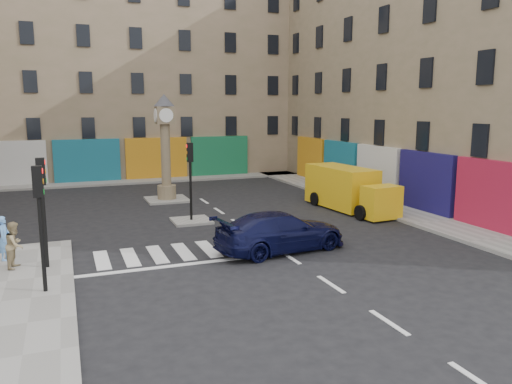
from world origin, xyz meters
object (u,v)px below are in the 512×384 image
yellow_van (348,189)px  traffic_light_island (190,169)px  pedestrian_tan (15,245)px  traffic_light_left_near (40,209)px  traffic_light_left_far (42,195)px  navy_sedan (281,231)px  clock_pillar (165,141)px  pedestrian_blue (4,238)px

yellow_van → traffic_light_island: bearing=174.5°
yellow_van → pedestrian_tan: yellow_van is taller
traffic_light_left_near → yellow_van: bearing=27.1°
traffic_light_left_far → navy_sedan: (8.35, -0.60, -1.86)m
traffic_light_island → traffic_light_left_near: bearing=-128.9°
clock_pillar → yellow_van: clock_pillar is taller
traffic_light_left_near → traffic_light_left_far: bearing=90.0°
traffic_light_left_near → pedestrian_blue: size_ratio=2.35×
navy_sedan → traffic_light_left_far: bearing=77.5°
navy_sedan → pedestrian_blue: bearing=70.0°
pedestrian_blue → traffic_light_left_near: bearing=-146.2°
traffic_light_left_near → traffic_light_left_far: (0.00, 2.40, 0.00)m
traffic_light_left_far → yellow_van: (14.88, 5.23, -1.50)m
clock_pillar → pedestrian_tan: bearing=-123.3°
navy_sedan → yellow_van: bearing=-56.7°
traffic_light_left_far → traffic_light_island: bearing=40.6°
pedestrian_blue → pedestrian_tan: size_ratio=1.00×
traffic_light_island → pedestrian_blue: 8.83m
yellow_van → pedestrian_tan: size_ratio=4.03×
clock_pillar → pedestrian_tan: (-7.27, -11.08, -2.61)m
pedestrian_blue → navy_sedan: bearing=-88.0°
traffic_light_left_far → navy_sedan: 8.57m
clock_pillar → pedestrian_blue: bearing=-127.6°
traffic_light_island → navy_sedan: bearing=-71.1°
clock_pillar → yellow_van: (8.58, -6.17, -2.43)m
traffic_light_island → navy_sedan: (2.05, -6.00, -1.83)m
traffic_light_left_near → traffic_light_left_far: same height
clock_pillar → yellow_van: size_ratio=0.96×
traffic_light_island → pedestrian_tan: 9.03m
pedestrian_tan → traffic_light_left_near: bearing=-144.9°
traffic_light_left_near → pedestrian_tan: (-0.97, 2.72, -1.68)m
pedestrian_blue → clock_pillar: bearing=-24.0°
traffic_light_left_near → navy_sedan: (8.35, 1.80, -1.86)m
traffic_light_left_near → yellow_van: 16.79m
traffic_light_left_near → traffic_light_island: traffic_light_left_near is taller
clock_pillar → traffic_light_left_far: bearing=-118.9°
yellow_van → traffic_light_left_far: bearing=-165.0°
pedestrian_tan → clock_pillar: bearing=-17.8°
traffic_light_left_near → traffic_light_island: size_ratio=1.00×
traffic_light_left_far → yellow_van: traffic_light_left_far is taller
traffic_light_left_far → pedestrian_blue: 2.60m
traffic_light_left_far → traffic_light_island: (6.30, 5.40, -0.03)m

